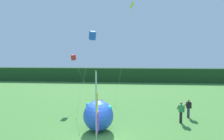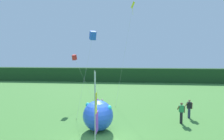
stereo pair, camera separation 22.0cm
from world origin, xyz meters
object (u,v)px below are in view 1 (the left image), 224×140
object	(u,v)px
person_far_left	(181,112)
kite_red_box_3	(74,58)
folding_chair	(99,114)
person_near_banner	(102,108)
person_mid_field	(188,108)
inflatable_balloon	(98,116)
banner_flag	(97,111)
kite_yellow_diamond_2	(130,15)
kite_blue_box_0	(92,36)

from	to	relation	value
person_far_left	kite_red_box_3	size ratio (longest dim) A/B	0.30
folding_chair	person_far_left	bearing A→B (deg)	-0.94
person_near_banner	person_mid_field	distance (m)	7.51
person_far_left	inflatable_balloon	bearing A→B (deg)	-161.87
inflatable_balloon	folding_chair	size ratio (longest dim) A/B	2.47
banner_flag	inflatable_balloon	world-z (taller)	banner_flag
banner_flag	person_near_banner	world-z (taller)	banner_flag
banner_flag	person_mid_field	distance (m)	9.35
banner_flag	person_near_banner	bearing A→B (deg)	95.00
banner_flag	kite_red_box_3	xyz separation A→B (m)	(-4.17, 9.72, 2.96)
banner_flag	person_mid_field	bearing A→B (deg)	40.78
inflatable_balloon	kite_yellow_diamond_2	size ratio (longest dim) A/B	0.20
kite_yellow_diamond_2	kite_red_box_3	distance (m)	7.59
inflatable_balloon	kite_red_box_3	xyz separation A→B (m)	(-3.84, 7.13, 4.05)
person_far_left	folding_chair	world-z (taller)	person_far_left
person_far_left	kite_blue_box_0	xyz separation A→B (m)	(-7.38, 1.40, 6.23)
person_mid_field	inflatable_balloon	size ratio (longest dim) A/B	0.73
inflatable_balloon	person_mid_field	bearing A→B (deg)	25.21
kite_blue_box_0	kite_red_box_3	size ratio (longest dim) A/B	1.38
banner_flag	kite_red_box_3	size ratio (longest dim) A/B	0.83
person_mid_field	person_far_left	distance (m)	1.71
person_near_banner	kite_yellow_diamond_2	world-z (taller)	kite_yellow_diamond_2
person_far_left	kite_red_box_3	bearing A→B (deg)	153.55
kite_red_box_3	folding_chair	bearing A→B (deg)	-54.59
banner_flag	kite_blue_box_0	world-z (taller)	kite_blue_box_0
person_near_banner	kite_blue_box_0	distance (m)	6.34
banner_flag	kite_red_box_3	world-z (taller)	kite_red_box_3
banner_flag	inflatable_balloon	distance (m)	2.83
person_near_banner	kite_yellow_diamond_2	xyz separation A→B (m)	(2.44, 4.53, 8.71)
banner_flag	kite_yellow_diamond_2	world-z (taller)	kite_yellow_diamond_2
kite_blue_box_0	person_mid_field	bearing A→B (deg)	-0.16
person_near_banner	inflatable_balloon	size ratio (longest dim) A/B	0.76
person_near_banner	kite_blue_box_0	world-z (taller)	kite_blue_box_0
person_far_left	kite_yellow_diamond_2	world-z (taller)	kite_yellow_diamond_2
banner_flag	folding_chair	world-z (taller)	banner_flag
inflatable_balloon	kite_blue_box_0	world-z (taller)	kite_blue_box_0
inflatable_balloon	kite_yellow_diamond_2	xyz separation A→B (m)	(2.30, 7.29, 8.51)
folding_chair	kite_blue_box_0	world-z (taller)	kite_blue_box_0
person_near_banner	folding_chair	distance (m)	0.72
person_mid_field	person_far_left	xyz separation A→B (m)	(-1.01, -1.38, 0.04)
inflatable_balloon	person_near_banner	bearing A→B (deg)	92.87
banner_flag	kite_yellow_diamond_2	xyz separation A→B (m)	(1.97, 9.87, 7.42)
folding_chair	banner_flag	bearing A→B (deg)	-82.25
kite_yellow_diamond_2	inflatable_balloon	bearing A→B (deg)	-107.54
banner_flag	kite_blue_box_0	bearing A→B (deg)	102.82
folding_chair	kite_red_box_3	bearing A→B (deg)	125.41
person_near_banner	person_mid_field	xyz separation A→B (m)	(7.47, 0.69, -0.03)
inflatable_balloon	kite_yellow_diamond_2	distance (m)	11.43
folding_chair	kite_yellow_diamond_2	world-z (taller)	kite_yellow_diamond_2
kite_red_box_3	banner_flag	bearing A→B (deg)	-66.79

